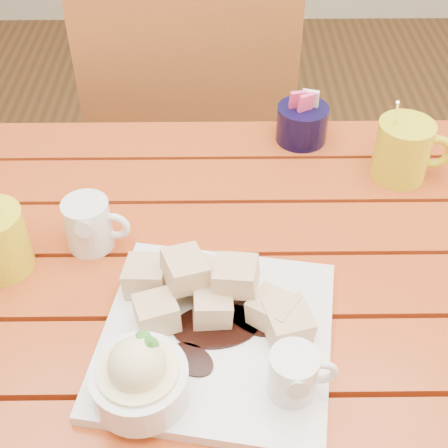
{
  "coord_description": "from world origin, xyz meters",
  "views": [
    {
      "loc": [
        0.01,
        -0.56,
        1.38
      ],
      "look_at": [
        0.02,
        0.04,
        0.82
      ],
      "focal_mm": 50.0,
      "sensor_mm": 36.0,
      "label": 1
    }
  ],
  "objects_px": {
    "table": "(213,334)",
    "dessert_plate": "(199,340)",
    "coffee_mug_right": "(404,149)",
    "chair_far": "(186,133)"
  },
  "relations": [
    {
      "from": "table",
      "to": "dessert_plate",
      "type": "bearing_deg",
      "value": -97.56
    },
    {
      "from": "table",
      "to": "coffee_mug_right",
      "type": "xyz_separation_m",
      "value": [
        0.3,
        0.24,
        0.16
      ]
    },
    {
      "from": "dessert_plate",
      "to": "table",
      "type": "bearing_deg",
      "value": 82.44
    },
    {
      "from": "table",
      "to": "coffee_mug_right",
      "type": "relative_size",
      "value": 8.18
    },
    {
      "from": "table",
      "to": "dessert_plate",
      "type": "relative_size",
      "value": 3.76
    },
    {
      "from": "chair_far",
      "to": "table",
      "type": "bearing_deg",
      "value": 85.79
    },
    {
      "from": "coffee_mug_right",
      "to": "chair_far",
      "type": "relative_size",
      "value": 0.15
    },
    {
      "from": "dessert_plate",
      "to": "coffee_mug_right",
      "type": "distance_m",
      "value": 0.47
    },
    {
      "from": "coffee_mug_right",
      "to": "table",
      "type": "bearing_deg",
      "value": -136.54
    },
    {
      "from": "dessert_plate",
      "to": "coffee_mug_right",
      "type": "bearing_deg",
      "value": 47.91
    }
  ]
}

